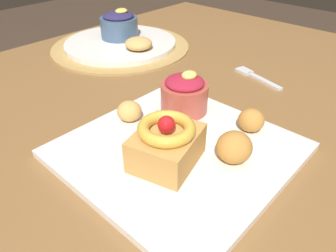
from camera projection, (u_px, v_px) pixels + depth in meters
dining_table at (162, 157)px, 0.60m from camera, size 1.38×1.05×0.73m
woven_placemat at (121, 46)px, 0.84m from camera, size 0.36×0.36×0.00m
front_plate at (178, 150)px, 0.47m from camera, size 0.30×0.30×0.01m
cake_slice at (167, 143)px, 0.42m from camera, size 0.11×0.10×0.07m
berry_ramekin at (184, 94)px, 0.54m from camera, size 0.08×0.08×0.07m
fritter_front at (251, 120)px, 0.49m from camera, size 0.04×0.04×0.04m
fritter_middle at (234, 147)px, 0.43m from camera, size 0.05×0.05×0.04m
fritter_back at (129, 111)px, 0.52m from camera, size 0.04×0.04×0.03m
back_plate at (121, 43)px, 0.84m from camera, size 0.29×0.29×0.01m
back_ramekin at (119, 25)px, 0.84m from camera, size 0.10×0.10×0.08m
back_pastry at (139, 44)px, 0.78m from camera, size 0.07×0.07×0.03m
fork at (255, 76)px, 0.69m from camera, size 0.05×0.13×0.00m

